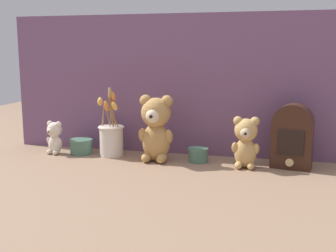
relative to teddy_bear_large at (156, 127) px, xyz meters
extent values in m
plane|color=#8E7056|center=(0.05, 0.00, -0.16)|extent=(4.00, 4.00, 0.00)
cube|color=#704C70|center=(0.05, 0.17, 0.18)|extent=(1.68, 0.02, 0.67)
ellipsoid|color=tan|center=(0.00, 0.00, -0.07)|extent=(0.13, 0.11, 0.18)
sphere|color=tan|center=(0.00, 0.00, 0.07)|extent=(0.13, 0.13, 0.13)
sphere|color=beige|center=(0.00, -0.05, 0.06)|extent=(0.06, 0.06, 0.06)
sphere|color=black|center=(0.00, -0.07, 0.06)|extent=(0.02, 0.02, 0.02)
sphere|color=tan|center=(0.05, 0.00, 0.12)|extent=(0.05, 0.05, 0.05)
sphere|color=tan|center=(-0.05, 0.00, 0.12)|extent=(0.05, 0.05, 0.05)
ellipsoid|color=tan|center=(0.06, -0.01, -0.04)|extent=(0.04, 0.06, 0.08)
ellipsoid|color=tan|center=(-0.06, -0.01, -0.04)|extent=(0.04, 0.06, 0.08)
ellipsoid|color=tan|center=(0.04, -0.03, -0.14)|extent=(0.04, 0.07, 0.04)
ellipsoid|color=tan|center=(-0.04, -0.03, -0.14)|extent=(0.04, 0.07, 0.04)
ellipsoid|color=tan|center=(0.40, -0.01, -0.09)|extent=(0.10, 0.08, 0.13)
sphere|color=tan|center=(0.40, -0.01, 0.01)|extent=(0.10, 0.10, 0.10)
sphere|color=#D1B289|center=(0.40, -0.05, 0.00)|extent=(0.05, 0.05, 0.05)
sphere|color=black|center=(0.40, -0.07, 0.00)|extent=(0.01, 0.01, 0.01)
sphere|color=tan|center=(0.44, -0.01, 0.04)|extent=(0.04, 0.04, 0.04)
sphere|color=tan|center=(0.37, -0.01, 0.04)|extent=(0.04, 0.04, 0.04)
ellipsoid|color=tan|center=(0.45, -0.02, -0.07)|extent=(0.03, 0.04, 0.06)
ellipsoid|color=tan|center=(0.36, -0.02, -0.07)|extent=(0.03, 0.04, 0.06)
ellipsoid|color=tan|center=(0.43, -0.04, -0.14)|extent=(0.03, 0.05, 0.03)
ellipsoid|color=tan|center=(0.38, -0.04, -0.14)|extent=(0.03, 0.05, 0.03)
ellipsoid|color=beige|center=(-0.52, 0.01, -0.11)|extent=(0.08, 0.07, 0.09)
sphere|color=beige|center=(-0.52, 0.01, -0.04)|extent=(0.07, 0.07, 0.07)
sphere|color=beige|center=(-0.52, -0.01, -0.04)|extent=(0.03, 0.03, 0.03)
sphere|color=black|center=(-0.52, -0.03, -0.04)|extent=(0.01, 0.01, 0.01)
sphere|color=beige|center=(-0.49, 0.01, -0.01)|extent=(0.03, 0.03, 0.03)
sphere|color=beige|center=(-0.54, 0.02, -0.01)|extent=(0.03, 0.03, 0.03)
ellipsoid|color=beige|center=(-0.49, 0.00, -0.09)|extent=(0.03, 0.04, 0.04)
ellipsoid|color=beige|center=(-0.55, 0.01, -0.09)|extent=(0.03, 0.04, 0.04)
ellipsoid|color=beige|center=(-0.50, -0.01, -0.15)|extent=(0.03, 0.04, 0.02)
ellipsoid|color=beige|center=(-0.54, 0.00, -0.15)|extent=(0.03, 0.04, 0.02)
cylinder|color=silver|center=(-0.23, 0.04, -0.09)|extent=(0.11, 0.11, 0.15)
torus|color=silver|center=(-0.23, 0.04, -0.02)|extent=(0.12, 0.12, 0.01)
cylinder|color=#9E7542|center=(-0.27, 0.04, 0.05)|extent=(0.01, 0.03, 0.12)
ellipsoid|color=gold|center=(-0.28, 0.04, 0.10)|extent=(0.03, 0.04, 0.04)
cylinder|color=#9E7542|center=(-0.21, 0.01, 0.06)|extent=(0.03, 0.02, 0.15)
ellipsoid|color=orange|center=(-0.20, 0.00, 0.13)|extent=(0.03, 0.03, 0.04)
cylinder|color=#9E7542|center=(-0.22, 0.01, 0.07)|extent=(0.02, 0.01, 0.16)
ellipsoid|color=tan|center=(-0.22, 0.01, 0.15)|extent=(0.03, 0.03, 0.05)
cylinder|color=#9E7542|center=(-0.27, 0.05, 0.05)|extent=(0.01, 0.04, 0.12)
ellipsoid|color=tan|center=(-0.29, 0.05, 0.10)|extent=(0.03, 0.03, 0.05)
cylinder|color=#9E7542|center=(-0.24, 0.07, 0.06)|extent=(0.01, 0.01, 0.14)
ellipsoid|color=tan|center=(-0.25, 0.07, 0.13)|extent=(0.03, 0.03, 0.04)
cylinder|color=#9E7542|center=(-0.21, 0.01, 0.04)|extent=(0.04, 0.03, 0.10)
ellipsoid|color=gold|center=(-0.19, -0.01, 0.09)|extent=(0.04, 0.04, 0.05)
cylinder|color=#9E7542|center=(-0.24, 0.01, 0.04)|extent=(0.03, 0.01, 0.10)
ellipsoid|color=orange|center=(-0.24, 0.00, 0.09)|extent=(0.03, 0.02, 0.05)
cylinder|color=#9E7542|center=(-0.22, 0.02, 0.05)|extent=(0.01, 0.01, 0.13)
ellipsoid|color=#C65B28|center=(-0.21, 0.02, 0.11)|extent=(0.03, 0.03, 0.05)
cube|color=#381E14|center=(0.60, 0.03, -0.06)|extent=(0.18, 0.12, 0.19)
cylinder|color=#381E14|center=(0.60, 0.03, 0.03)|extent=(0.18, 0.12, 0.17)
cube|color=black|center=(0.59, -0.01, -0.04)|extent=(0.11, 0.02, 0.11)
cylinder|color=#D6BC7A|center=(0.59, -0.02, -0.12)|extent=(0.03, 0.01, 0.03)
cylinder|color=#47705B|center=(0.19, 0.03, -0.13)|extent=(0.09, 0.09, 0.05)
cylinder|color=#47705B|center=(0.19, 0.03, -0.10)|extent=(0.09, 0.09, 0.01)
cylinder|color=#47705B|center=(-0.39, 0.04, -0.13)|extent=(0.11, 0.11, 0.06)
cylinder|color=#47705B|center=(-0.39, 0.04, -0.09)|extent=(0.11, 0.11, 0.01)
camera|label=1|loc=(0.51, -1.80, 0.34)|focal=45.00mm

